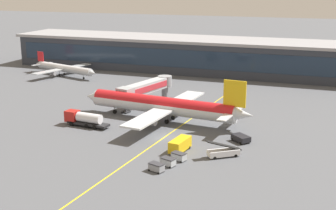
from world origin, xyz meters
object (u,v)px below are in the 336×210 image
(belt_loader, at_px, (223,152))
(baggage_cart_1, at_px, (168,162))
(baggage_cart_2, at_px, (179,156))
(baggage_cart_0, at_px, (156,167))
(main_airliner, at_px, (163,105))
(fuel_tanker, at_px, (84,119))
(commuter_jet_far, at_px, (64,68))
(pushback_tug, at_px, (241,138))
(lavatory_truck, at_px, (180,144))

(belt_loader, bearing_deg, baggage_cart_1, -137.90)
(baggage_cart_2, bearing_deg, baggage_cart_0, -108.70)
(main_airliner, height_order, baggage_cart_1, main_airliner)
(fuel_tanker, distance_m, commuter_jet_far, 60.11)
(main_airliner, bearing_deg, belt_loader, -43.58)
(pushback_tug, bearing_deg, commuter_jet_far, 146.59)
(baggage_cart_0, bearing_deg, baggage_cart_2, 71.30)
(fuel_tanker, distance_m, lavatory_truck, 26.69)
(pushback_tug, relative_size, commuter_jet_far, 0.15)
(belt_loader, xyz_separation_m, commuter_jet_far, (-69.71, 56.29, 1.66))
(baggage_cart_0, bearing_deg, lavatory_truck, 85.70)
(baggage_cart_1, bearing_deg, fuel_tanker, 149.12)
(belt_loader, bearing_deg, commuter_jet_far, 141.08)
(main_airliner, bearing_deg, commuter_jet_far, 142.97)
(belt_loader, bearing_deg, pushback_tug, 81.49)
(baggage_cart_2, bearing_deg, fuel_tanker, 155.20)
(baggage_cart_1, distance_m, commuter_jet_far, 88.56)
(belt_loader, height_order, pushback_tug, belt_loader)
(main_airliner, bearing_deg, baggage_cart_2, -62.86)
(belt_loader, distance_m, commuter_jet_far, 89.62)
(lavatory_truck, bearing_deg, baggage_cart_2, -74.88)
(baggage_cart_2, distance_m, commuter_jet_far, 87.14)
(belt_loader, distance_m, baggage_cart_1, 11.23)
(lavatory_truck, xyz_separation_m, baggage_cart_0, (-0.80, -10.68, -0.64))
(fuel_tanker, relative_size, baggage_cart_1, 3.66)
(fuel_tanker, bearing_deg, baggage_cart_0, -36.70)
(pushback_tug, relative_size, lavatory_truck, 0.72)
(main_airliner, bearing_deg, fuel_tanker, -146.99)
(commuter_jet_far, bearing_deg, baggage_cart_2, -44.24)
(baggage_cart_0, bearing_deg, baggage_cart_1, 71.30)
(baggage_cart_1, bearing_deg, baggage_cart_0, -108.70)
(main_airliner, relative_size, baggage_cart_2, 14.53)
(main_airliner, height_order, pushback_tug, main_airliner)
(belt_loader, bearing_deg, main_airliner, 136.42)
(main_airliner, bearing_deg, baggage_cart_0, -71.69)
(baggage_cart_2, bearing_deg, baggage_cart_1, -108.70)
(lavatory_truck, bearing_deg, pushback_tug, 42.90)
(lavatory_truck, height_order, baggage_cart_1, lavatory_truck)
(baggage_cart_0, bearing_deg, commuter_jet_far, 132.08)
(lavatory_truck, distance_m, baggage_cart_1, 7.68)
(fuel_tanker, bearing_deg, lavatory_truck, -16.89)
(pushback_tug, xyz_separation_m, baggage_cart_0, (-10.76, -19.93, -0.07))
(pushback_tug, xyz_separation_m, baggage_cart_2, (-8.71, -13.87, -0.07))
(belt_loader, xyz_separation_m, lavatory_truck, (-8.55, 0.13, 0.43))
(lavatory_truck, relative_size, baggage_cart_0, 2.02)
(main_airliner, height_order, lavatory_truck, main_airliner)
(belt_loader, distance_m, pushback_tug, 9.48)
(pushback_tug, bearing_deg, belt_loader, -98.51)
(commuter_jet_far, bearing_deg, belt_loader, -38.92)
(main_airliner, height_order, baggage_cart_2, main_airliner)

